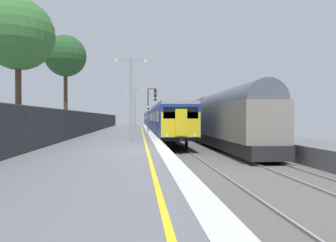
{
  "coord_description": "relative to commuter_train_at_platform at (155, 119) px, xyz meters",
  "views": [
    {
      "loc": [
        -0.74,
        -14.1,
        1.48
      ],
      "look_at": [
        1.44,
        9.11,
        1.24
      ],
      "focal_mm": 33.25,
      "sensor_mm": 36.0,
      "label": 1
    }
  ],
  "objects": [
    {
      "name": "background_tree_left",
      "position": [
        -9.95,
        -34.09,
        4.93
      ],
      "size": [
        4.15,
        4.15,
        8.42
      ],
      "color": "#473323",
      "rests_on": "ground"
    },
    {
      "name": "platform_lamp_far",
      "position": [
        -3.32,
        -14.76,
        1.72
      ],
      "size": [
        2.0,
        0.2,
        4.99
      ],
      "color": "#93999E",
      "rests_on": "ground"
    },
    {
      "name": "ground",
      "position": [
        0.54,
        -38.81,
        -1.88
      ],
      "size": [
        17.4,
        110.0,
        1.21
      ],
      "color": "slate"
    },
    {
      "name": "freight_train_adjacent_track",
      "position": [
        4.0,
        -23.02,
        0.22
      ],
      "size": [
        2.6,
        29.33,
        4.56
      ],
      "color": "#232326",
      "rests_on": "ground"
    },
    {
      "name": "commuter_train_at_platform",
      "position": [
        0.0,
        0.0,
        0.0
      ],
      "size": [
        2.83,
        64.62,
        3.81
      ],
      "color": "navy",
      "rests_on": "ground"
    },
    {
      "name": "platform_lamp_mid",
      "position": [
        -3.32,
        -33.41,
        1.83
      ],
      "size": [
        2.0,
        0.2,
        5.21
      ],
      "color": "#93999E",
      "rests_on": "ground"
    },
    {
      "name": "platform_back_fence",
      "position": [
        -7.55,
        -38.81,
        -0.23
      ],
      "size": [
        0.07,
        99.0,
        2.0
      ],
      "color": "#282B2D",
      "rests_on": "ground"
    },
    {
      "name": "speed_limit_sign",
      "position": [
        -1.85,
        -20.69,
        0.48
      ],
      "size": [
        0.59,
        0.08,
        2.74
      ],
      "color": "#59595B",
      "rests_on": "ground"
    },
    {
      "name": "background_tree_centre",
      "position": [
        -9.2,
        -25.38,
        5.45
      ],
      "size": [
        3.55,
        3.55,
        8.6
      ],
      "color": "#473323",
      "rests_on": "ground"
    },
    {
      "name": "signal_gantry",
      "position": [
        -1.47,
        -16.33,
        1.84
      ],
      "size": [
        1.1,
        0.24,
        4.97
      ],
      "color": "#47474C",
      "rests_on": "ground"
    }
  ]
}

